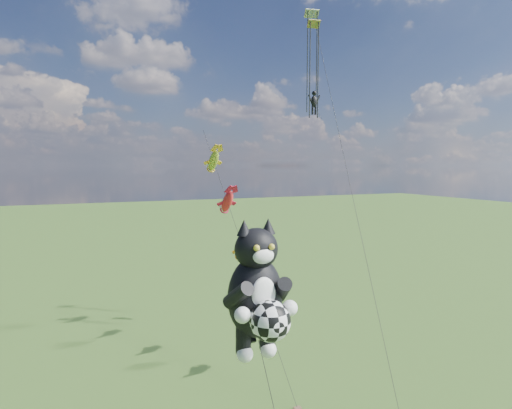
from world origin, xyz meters
name	(u,v)px	position (x,y,z in m)	size (l,w,h in m)	color
cat_kite_rig	(258,291)	(5.35, -1.00, 8.46)	(2.73, 4.29, 11.46)	brown
fish_windsock_rig	(235,225)	(9.22, 11.82, 9.36)	(1.12, 15.96, 16.71)	brown
parafoil_rig	(315,87)	(16.11, 12.38, 19.74)	(5.12, 17.15, 26.45)	brown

